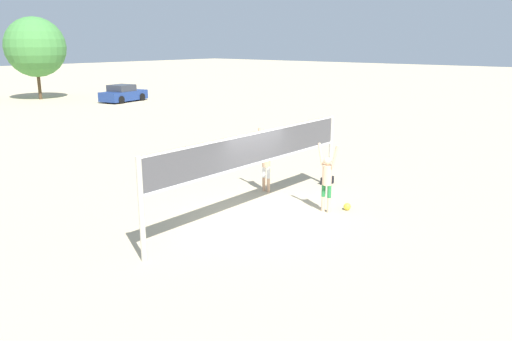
% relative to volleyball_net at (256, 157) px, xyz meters
% --- Properties ---
extents(ground_plane, '(200.00, 200.00, 0.00)m').
position_rel_volleyball_net_xyz_m(ground_plane, '(0.00, 0.00, -1.78)').
color(ground_plane, '#C6B28C').
extents(volleyball_net, '(8.26, 0.13, 2.50)m').
position_rel_volleyball_net_xyz_m(volleyball_net, '(0.00, 0.00, 0.00)').
color(volleyball_net, beige).
rests_on(volleyball_net, ground_plane).
extents(player_spiker, '(0.28, 0.70, 2.08)m').
position_rel_volleyball_net_xyz_m(player_spiker, '(1.62, -1.38, -0.69)').
color(player_spiker, beige).
rests_on(player_spiker, ground_plane).
extents(player_blocker, '(0.28, 0.71, 2.17)m').
position_rel_volleyball_net_xyz_m(player_blocker, '(2.11, 1.32, -0.63)').
color(player_blocker, tan).
rests_on(player_blocker, ground_plane).
extents(volleyball, '(0.22, 0.22, 0.22)m').
position_rel_volleyball_net_xyz_m(volleyball, '(2.17, -1.80, -1.67)').
color(volleyball, yellow).
rests_on(volleyball, ground_plane).
extents(gear_bag, '(0.50, 0.26, 0.27)m').
position_rel_volleyball_net_xyz_m(gear_bag, '(4.23, 0.20, -1.64)').
color(gear_bag, black).
rests_on(gear_bag, ground_plane).
extents(parked_car_near, '(4.35, 2.60, 1.44)m').
position_rel_volleyball_net_xyz_m(parked_car_near, '(14.85, 27.14, -1.13)').
color(parked_car_near, navy).
rests_on(parked_car_near, ground_plane).
extents(tree_left_cluster, '(5.12, 5.12, 7.06)m').
position_rel_volleyball_net_xyz_m(tree_left_cluster, '(11.17, 34.25, 2.72)').
color(tree_left_cluster, '#4C3823').
rests_on(tree_left_cluster, ground_plane).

